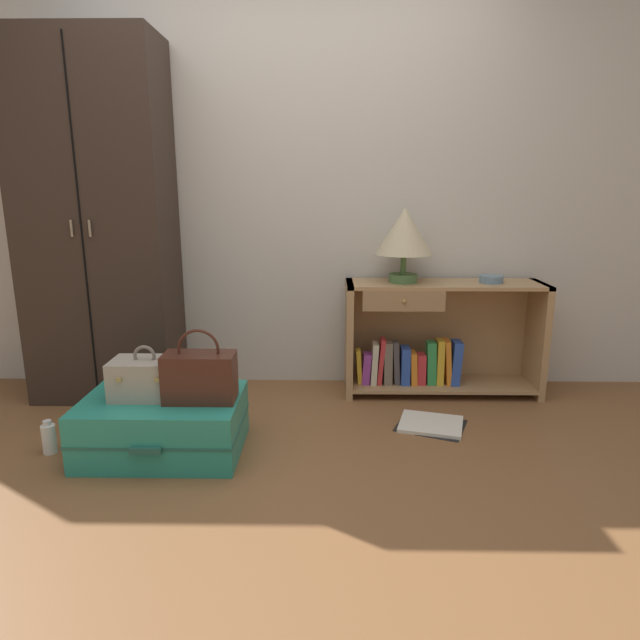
# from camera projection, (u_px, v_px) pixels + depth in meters

# --- Properties ---
(ground_plane) EXTENTS (9.00, 9.00, 0.00)m
(ground_plane) POSITION_uv_depth(u_px,v_px,m) (264.00, 500.00, 2.26)
(ground_plane) COLOR brown
(back_wall) EXTENTS (6.40, 0.10, 2.60)m
(back_wall) POSITION_uv_depth(u_px,v_px,m) (287.00, 180.00, 3.41)
(back_wall) COLOR beige
(back_wall) RESTS_ON ground_plane
(wardrobe) EXTENTS (0.83, 0.47, 2.07)m
(wardrobe) POSITION_uv_depth(u_px,v_px,m) (98.00, 225.00, 3.20)
(wardrobe) COLOR #33261E
(wardrobe) RESTS_ON ground_plane
(bookshelf) EXTENTS (1.19, 0.35, 0.70)m
(bookshelf) POSITION_uv_depth(u_px,v_px,m) (434.00, 340.00, 3.40)
(bookshelf) COLOR tan
(bookshelf) RESTS_ON ground_plane
(table_lamp) EXTENTS (0.34, 0.34, 0.44)m
(table_lamp) POSITION_uv_depth(u_px,v_px,m) (404.00, 233.00, 3.24)
(table_lamp) COLOR #4C7542
(table_lamp) RESTS_ON bookshelf
(bowl) EXTENTS (0.14, 0.14, 0.04)m
(bowl) POSITION_uv_depth(u_px,v_px,m) (491.00, 279.00, 3.29)
(bowl) COLOR slate
(bowl) RESTS_ON bookshelf
(suitcase_large) EXTENTS (0.75, 0.54, 0.28)m
(suitcase_large) POSITION_uv_depth(u_px,v_px,m) (164.00, 425.00, 2.65)
(suitcase_large) COLOR teal
(suitcase_large) RESTS_ON ground_plane
(train_case) EXTENTS (0.32, 0.22, 0.26)m
(train_case) POSITION_uv_depth(u_px,v_px,m) (146.00, 378.00, 2.61)
(train_case) COLOR #A89E8E
(train_case) RESTS_ON suitcase_large
(handbag) EXTENTS (0.33, 0.17, 0.35)m
(handbag) POSITION_uv_depth(u_px,v_px,m) (200.00, 376.00, 2.56)
(handbag) COLOR #472319
(handbag) RESTS_ON suitcase_large
(bottle) EXTENTS (0.07, 0.07, 0.17)m
(bottle) POSITION_uv_depth(u_px,v_px,m) (49.00, 438.00, 2.65)
(bottle) COLOR white
(bottle) RESTS_ON ground_plane
(open_book_on_floor) EXTENTS (0.43, 0.40, 0.02)m
(open_book_on_floor) POSITION_uv_depth(u_px,v_px,m) (431.00, 424.00, 2.96)
(open_book_on_floor) COLOR white
(open_book_on_floor) RESTS_ON ground_plane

